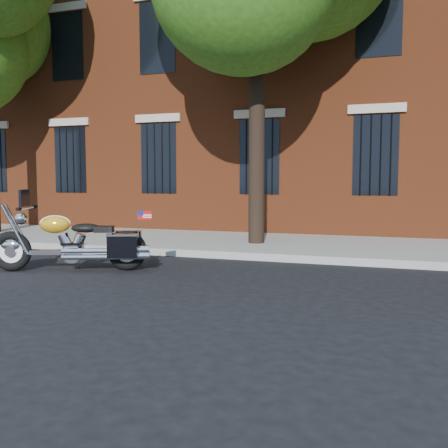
% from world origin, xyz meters
% --- Properties ---
extents(ground, '(120.00, 120.00, 0.00)m').
position_xyz_m(ground, '(0.00, 0.00, 0.00)').
color(ground, black).
rests_on(ground, ground).
extents(curb, '(40.00, 0.16, 0.15)m').
position_xyz_m(curb, '(0.00, 1.38, 0.07)').
color(curb, gray).
rests_on(curb, ground).
extents(sidewalk, '(40.00, 3.60, 0.15)m').
position_xyz_m(sidewalk, '(0.00, 3.26, 0.07)').
color(sidewalk, gray).
rests_on(sidewalk, ground).
extents(building, '(26.00, 10.08, 12.00)m').
position_xyz_m(building, '(0.00, 10.06, 6.00)').
color(building, brown).
rests_on(building, ground).
extents(motorcycle, '(2.75, 1.41, 1.41)m').
position_xyz_m(motorcycle, '(-1.73, -0.76, 0.48)').
color(motorcycle, black).
rests_on(motorcycle, ground).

